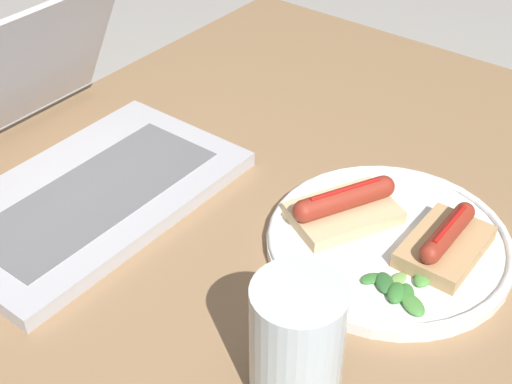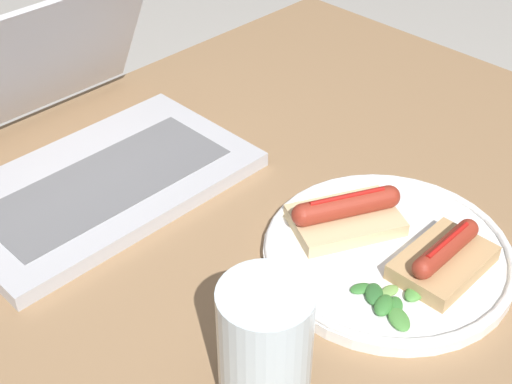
{
  "view_description": "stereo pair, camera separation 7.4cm",
  "coord_description": "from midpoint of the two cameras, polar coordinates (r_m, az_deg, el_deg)",
  "views": [
    {
      "loc": [
        -0.45,
        -0.36,
        1.27
      ],
      "look_at": [
        0.01,
        -0.0,
        0.81
      ],
      "focal_mm": 50.0,
      "sensor_mm": 36.0,
      "label": 1
    },
    {
      "loc": [
        -0.4,
        -0.42,
        1.27
      ],
      "look_at": [
        0.01,
        -0.0,
        0.81
      ],
      "focal_mm": 50.0,
      "sensor_mm": 36.0,
      "label": 2
    }
  ],
  "objects": [
    {
      "name": "sausage_toast_left",
      "position": [
        0.74,
        17.6,
        -5.19
      ],
      "size": [
        0.1,
        0.07,
        0.04
      ],
      "rotation": [
        0.0,
        0.0,
        3.15
      ],
      "color": "tan",
      "rests_on": "plate"
    },
    {
      "name": "desk",
      "position": [
        0.85,
        1.7,
        -9.35
      ],
      "size": [
        1.11,
        0.79,
        0.75
      ],
      "color": "#93704C",
      "rests_on": "ground_plane"
    },
    {
      "name": "plate",
      "position": [
        0.76,
        13.24,
        -4.88
      ],
      "size": [
        0.26,
        0.26,
        0.02
      ],
      "color": "white",
      "rests_on": "desk"
    },
    {
      "name": "salad_pile",
      "position": [
        0.7,
        13.75,
        -8.57
      ],
      "size": [
        0.07,
        0.08,
        0.01
      ],
      "color": "#387A33",
      "rests_on": "plate"
    },
    {
      "name": "drinking_glass",
      "position": [
        0.59,
        4.4,
        -12.37
      ],
      "size": [
        0.08,
        0.08,
        0.12
      ],
      "color": "silver",
      "rests_on": "desk"
    },
    {
      "name": "sausage_toast_middle",
      "position": [
        0.77,
        9.94,
        -1.86
      ],
      "size": [
        0.14,
        0.12,
        0.04
      ],
      "rotation": [
        0.0,
        0.0,
        5.82
      ],
      "color": "#D6B784",
      "rests_on": "plate"
    },
    {
      "name": "laptop",
      "position": [
        0.86,
        -11.68,
        3.31
      ],
      "size": [
        0.35,
        0.3,
        0.19
      ],
      "color": "#B7B7BC",
      "rests_on": "desk"
    }
  ]
}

